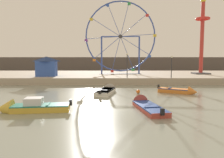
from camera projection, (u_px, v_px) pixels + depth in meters
name	position (u px, v px, depth m)	size (l,w,h in m)	color
ground_plane	(115.00, 109.00, 17.09)	(240.00, 240.00, 0.00)	gray
quay_promenade	(113.00, 76.00, 43.04)	(110.00, 21.58, 1.05)	tan
distant_town_skyline	(112.00, 65.00, 64.64)	(140.00, 3.00, 4.40)	#564C47
motorboat_faded_red	(144.00, 105.00, 17.65)	(2.38, 6.04, 1.34)	#B24238
motorboat_mustard_yellow	(28.00, 107.00, 16.14)	(5.52, 2.05, 1.47)	gold
motorboat_white_red_stripe	(107.00, 90.00, 25.39)	(2.56, 6.02, 1.37)	silver
motorboat_orange_hull	(180.00, 91.00, 24.78)	(4.34, 3.22, 1.22)	orange
ferris_wheel_blue_frame	(120.00, 38.00, 40.86)	(13.41, 1.20, 13.60)	#334CA8
drop_tower_red_tower	(201.00, 37.00, 40.94)	(2.80, 2.80, 14.09)	#BC332D
carnival_booth_blue_tent	(46.00, 66.00, 35.85)	(3.61, 2.96, 3.24)	#3356B7
promenade_lamp_near	(127.00, 62.00, 32.97)	(0.32, 0.32, 3.68)	#2D2D33
promenade_lamp_far	(171.00, 63.00, 32.81)	(0.32, 0.32, 3.32)	#2D2D33
mooring_buoy_orange	(138.00, 92.00, 24.62)	(0.44, 0.44, 0.44)	orange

